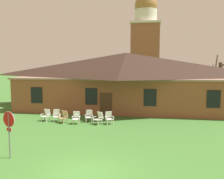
# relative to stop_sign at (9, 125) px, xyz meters

# --- Properties ---
(ground_plane) EXTENTS (200.00, 200.00, 0.00)m
(ground_plane) POSITION_rel_stop_sign_xyz_m (4.19, -1.16, -1.69)
(ground_plane) COLOR #3D702D
(brick_building) EXTENTS (21.99, 10.40, 5.87)m
(brick_building) POSITION_rel_stop_sign_xyz_m (4.19, 15.87, 1.30)
(brick_building) COLOR brown
(brick_building) RESTS_ON ground
(dome_tower) EXTENTS (5.18, 5.18, 17.40)m
(dome_tower) POSITION_rel_stop_sign_xyz_m (5.62, 33.83, 6.20)
(dome_tower) COLOR #93563D
(dome_tower) RESTS_ON ground
(stop_sign) EXTENTS (0.76, 0.30, 2.39)m
(stop_sign) POSITION_rel_stop_sign_xyz_m (0.00, 0.00, 0.00)
(stop_sign) COLOR slate
(stop_sign) RESTS_ON ground
(lawn_chair_by_porch) EXTENTS (0.72, 0.76, 0.96)m
(lawn_chair_by_porch) POSITION_rel_stop_sign_xyz_m (-1.64, 8.15, -1.19)
(lawn_chair_by_porch) COLOR white
(lawn_chair_by_porch) RESTS_ON ground
(lawn_chair_near_door) EXTENTS (0.80, 0.84, 0.96)m
(lawn_chair_near_door) POSITION_rel_stop_sign_xyz_m (-0.75, 8.19, -1.19)
(lawn_chair_near_door) COLOR silver
(lawn_chair_near_door) RESTS_ON ground
(lawn_chair_left_end) EXTENTS (0.75, 0.80, 0.96)m
(lawn_chair_left_end) POSITION_rel_stop_sign_xyz_m (0.03, 7.71, -1.19)
(lawn_chair_left_end) COLOR tan
(lawn_chair_left_end) RESTS_ON ground
(lawn_chair_middle) EXTENTS (0.72, 0.76, 0.96)m
(lawn_chair_middle) POSITION_rel_stop_sign_xyz_m (1.13, 7.58, -1.19)
(lawn_chair_middle) COLOR white
(lawn_chair_middle) RESTS_ON ground
(lawn_chair_right_end) EXTENTS (0.70, 0.73, 0.96)m
(lawn_chair_right_end) POSITION_rel_stop_sign_xyz_m (1.96, 8.38, -1.19)
(lawn_chair_right_end) COLOR white
(lawn_chair_right_end) RESTS_ON ground
(lawn_chair_far_side) EXTENTS (0.83, 0.86, 0.96)m
(lawn_chair_far_side) POSITION_rel_stop_sign_xyz_m (2.91, 7.70, -1.19)
(lawn_chair_far_side) COLOR silver
(lawn_chair_far_side) RESTS_ON ground
(lawn_chair_under_eave) EXTENTS (0.80, 0.84, 0.96)m
(lawn_chair_under_eave) POSITION_rel_stop_sign_xyz_m (3.69, 7.95, -1.19)
(lawn_chair_under_eave) COLOR silver
(lawn_chair_under_eave) RESTS_ON ground
(bare_tree_beside_building) EXTENTS (1.56, 1.80, 5.71)m
(bare_tree_beside_building) POSITION_rel_stop_sign_xyz_m (14.42, 18.90, 1.12)
(bare_tree_beside_building) COLOR brown
(bare_tree_beside_building) RESTS_ON ground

